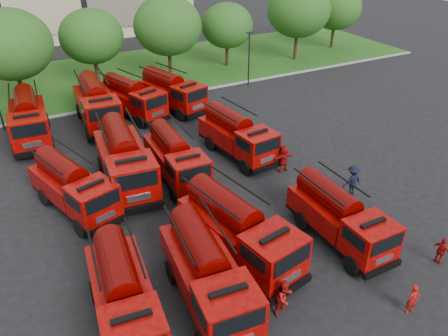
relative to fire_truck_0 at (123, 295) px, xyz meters
The scene contains 28 objects.
ground 8.87m from the fire_truck_0, 36.69° to the left, with size 140.00×140.00×0.00m, color black.
lawn 32.04m from the fire_truck_0, 77.34° to the left, with size 70.00×16.00×0.12m, color #184C14.
curb 24.21m from the fire_truck_0, 73.13° to the left, with size 70.00×0.30×0.14m, color gray.
tree_2 27.02m from the fire_truck_0, 92.11° to the left, with size 6.72×6.72×8.22m.
tree_3 30.01m from the fire_truck_0, 78.37° to the left, with size 5.88×5.88×7.19m.
tree_4 30.86m from the fire_truck_0, 64.86° to the left, with size 6.55×6.55×8.01m.
tree_5 35.13m from the fire_truck_0, 55.14° to the left, with size 5.46×5.46×6.68m.
tree_6 39.27m from the fire_truck_0, 44.18° to the left, with size 6.89×6.89×8.42m.
tree_7 45.73m from the fire_truck_0, 39.85° to the left, with size 6.05×6.05×7.39m.
lamp_post_1 29.44m from the fire_truck_0, 49.71° to the left, with size 0.60×0.25×5.11m.
fire_truck_0 is the anchor object (origin of this frame).
fire_truck_1 3.49m from the fire_truck_0, ahead, with size 2.99×7.00×3.10m.
fire_truck_2 6.11m from the fire_truck_0, 12.40° to the left, with size 3.68×7.41×3.23m.
fire_truck_3 11.08m from the fire_truck_0, ahead, with size 2.34×6.32×2.87m.
fire_truck_4 9.05m from the fire_truck_0, 91.06° to the left, with size 4.11×6.92×2.99m.
fire_truck_5 10.78m from the fire_truck_0, 72.93° to the left, with size 3.41×7.87×3.48m.
fire_truck_6 11.35m from the fire_truck_0, 57.23° to the left, with size 2.54×6.55×2.95m.
fire_truck_7 15.16m from the fire_truck_0, 43.47° to the left, with size 3.07×6.90×3.04m.
fire_truck_8 19.62m from the fire_truck_0, 93.55° to the left, with size 3.08×7.45×3.32m.
fire_truck_9 20.37m from the fire_truck_0, 79.15° to the left, with size 3.15×7.72×3.44m.
fire_truck_10 21.49m from the fire_truck_0, 71.59° to the left, with size 4.26×7.09×3.06m.
fire_truck_11 22.66m from the fire_truck_0, 63.35° to the left, with size 4.22×7.22×3.12m.
firefighter_0 11.93m from the fire_truck_0, 25.44° to the right, with size 0.54×0.39×1.48m, color #A10E0C.
firefighter_1 6.67m from the fire_truck_0, 23.74° to the right, with size 0.85×0.46×1.74m, color #A10E0C.
firefighter_2 14.80m from the fire_truck_0, 14.09° to the right, with size 0.86×0.49×1.47m, color #A10E0C.
firefighter_3 14.99m from the fire_truck_0, 11.48° to the left, with size 1.25×0.64×1.93m, color black.
firefighter_4 4.09m from the fire_truck_0, 86.67° to the left, with size 0.83×0.54×1.69m, color black.
firefighter_5 14.53m from the fire_truck_0, 29.47° to the left, with size 1.70×0.73×1.83m, color #A10E0C.
Camera 1 is at (-9.24, -18.02, 14.57)m, focal length 35.00 mm.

